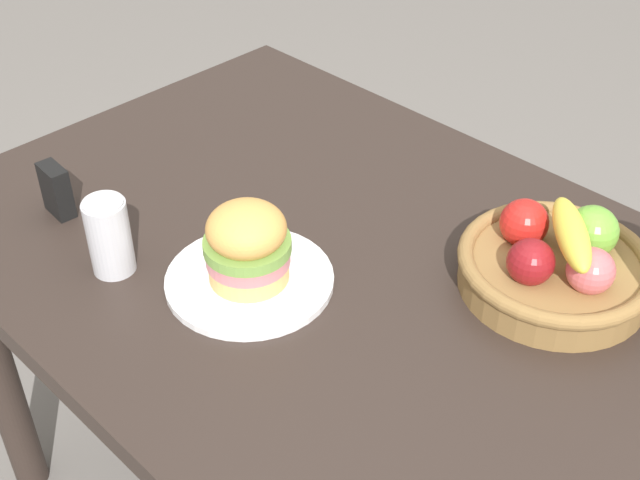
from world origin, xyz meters
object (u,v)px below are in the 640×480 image
Objects in this scene: soda_can at (109,236)px; fruit_basket at (556,263)px; plate at (250,280)px; sandwich at (247,244)px; napkin_holder at (56,190)px.

soda_can is 0.43× the size of fruit_basket.
plate is 1.96× the size of sandwich.
plate is at bearing 0.00° from sandwich.
sandwich reaches higher than napkin_holder.
plate is 0.22m from soda_can.
fruit_basket is (0.50, 0.44, -0.02)m from soda_can.
sandwich is 0.21m from soda_can.
plate is 0.38m from napkin_holder.
sandwich is 1.45× the size of napkin_holder.
fruit_basket is 3.22× the size of napkin_holder.
soda_can is at bearing -2.12° from napkin_holder.
soda_can reaches higher than napkin_holder.
sandwich is (0.00, 0.00, 0.07)m from plate.
napkin_holder is at bearing 173.74° from soda_can.
plate is 0.88× the size of fruit_basket.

